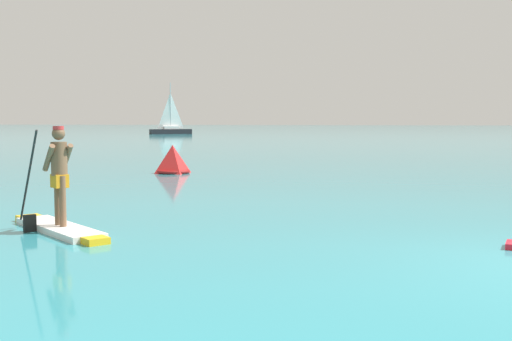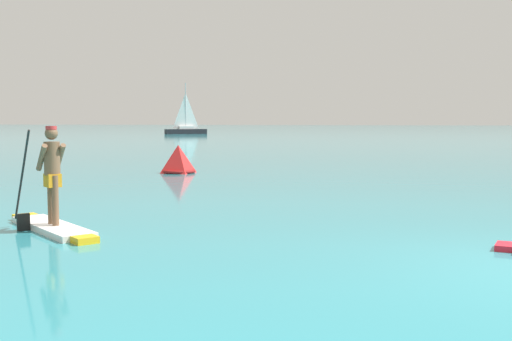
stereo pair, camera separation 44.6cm
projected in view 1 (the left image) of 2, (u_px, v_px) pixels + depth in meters
paddleboarder_near_left at (58, 208)px, 10.27m from camera, size 2.65×2.20×1.78m
race_marker_buoy at (173, 161)px, 21.63m from camera, size 1.37×1.37×0.98m
sailboat_left_horizon at (171, 128)px, 82.44m from camera, size 5.17×4.30×6.75m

